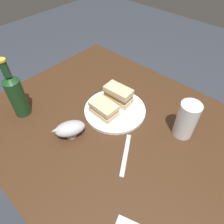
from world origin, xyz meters
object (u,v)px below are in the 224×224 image
Objects in this scene: gravy_boat at (70,129)px; cider_bottle at (16,94)px; sandwich_half_right at (104,109)px; sandwich_half_left at (118,95)px; plate at (115,110)px; fork at (126,155)px; pint_glass at (186,122)px.

cider_bottle is (-0.25, -0.06, 0.07)m from gravy_boat.
sandwich_half_left is at bearing 93.80° from sandwich_half_right.
gravy_boat is (-0.02, -0.27, -0.01)m from sandwich_half_left.
cider_bottle is (-0.29, -0.28, 0.10)m from plate.
sandwich_half_left reaches higher than plate.
gravy_boat is 0.27m from cider_bottle.
cider_bottle is 1.48× the size of fork.
sandwich_half_left reaches higher than fork.
pint_glass is at bearing -54.25° from fork.
sandwich_half_right is 0.36m from cider_bottle.
plate is 2.36× the size of sandwich_half_right.
sandwich_half_left is 0.94× the size of gravy_boat.
plate is 2.00× the size of gravy_boat.
pint_glass reaches higher than fork.
plate is at bearing 43.39° from cider_bottle.
pint_glass is (0.28, 0.09, 0.06)m from plate.
gravy_boat is at bearing 12.90° from cider_bottle.
pint_glass reaches higher than sandwich_half_right.
cider_bottle is at bearing -167.10° from gravy_boat.
sandwich_half_right is (-0.02, -0.05, 0.03)m from plate.
sandwich_half_right is (0.01, -0.10, -0.01)m from sandwich_half_left.
plate is 1.74× the size of pint_glass.
gravy_boat is at bearing -93.53° from sandwich_half_left.
plate reaches higher than fork.
pint_glass is 0.58× the size of cider_bottle.
sandwich_half_right is at bearing 39.33° from cider_bottle.
cider_bottle reaches higher than fork.
cider_bottle is (-0.28, -0.23, 0.07)m from sandwich_half_right.
pint_glass reaches higher than sandwich_half_left.
gravy_boat is at bearing -100.29° from plate.
sandwich_half_left is at bearing 50.31° from cider_bottle.
plate is 2.13× the size of sandwich_half_left.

